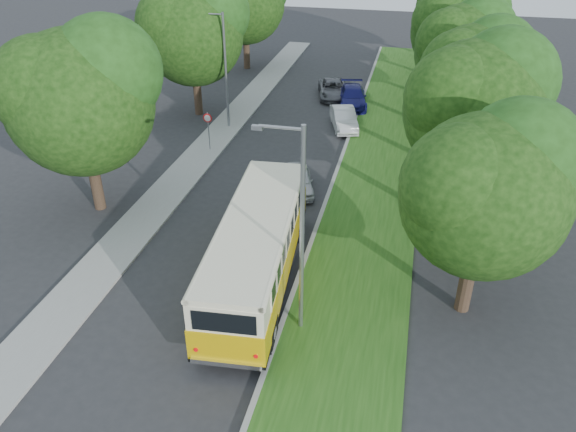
% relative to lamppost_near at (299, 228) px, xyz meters
% --- Properties ---
extents(ground, '(120.00, 120.00, 0.00)m').
position_rel_lamppost_near_xyz_m(ground, '(-4.21, 2.50, -4.37)').
color(ground, '#29292C').
rests_on(ground, ground).
extents(curb, '(0.20, 70.00, 0.15)m').
position_rel_lamppost_near_xyz_m(curb, '(-0.61, 7.50, -4.29)').
color(curb, gray).
rests_on(curb, ground).
extents(grass_verge, '(4.50, 70.00, 0.13)m').
position_rel_lamppost_near_xyz_m(grass_verge, '(1.74, 7.50, -4.30)').
color(grass_verge, '#224F15').
rests_on(grass_verge, ground).
extents(sidewalk, '(2.20, 70.00, 0.12)m').
position_rel_lamppost_near_xyz_m(sidewalk, '(-9.01, 7.50, -4.31)').
color(sidewalk, gray).
rests_on(sidewalk, ground).
extents(treeline, '(24.27, 41.91, 9.46)m').
position_rel_lamppost_near_xyz_m(treeline, '(-1.06, 20.49, 1.56)').
color(treeline, '#332319').
rests_on(treeline, ground).
extents(lamppost_near, '(1.71, 0.16, 8.00)m').
position_rel_lamppost_near_xyz_m(lamppost_near, '(0.00, 0.00, 0.00)').
color(lamppost_near, gray).
rests_on(lamppost_near, ground).
extents(lamppost_far, '(1.71, 0.16, 7.50)m').
position_rel_lamppost_near_xyz_m(lamppost_far, '(-8.91, 18.50, -0.25)').
color(lamppost_far, gray).
rests_on(lamppost_far, ground).
extents(warning_sign, '(0.56, 0.10, 2.50)m').
position_rel_lamppost_near_xyz_m(warning_sign, '(-8.71, 14.48, -2.66)').
color(warning_sign, gray).
rests_on(warning_sign, ground).
extents(vintage_bus, '(3.54, 10.77, 3.15)m').
position_rel_lamppost_near_xyz_m(vintage_bus, '(-2.18, 2.28, -2.80)').
color(vintage_bus, '#E2B207').
rests_on(vintage_bus, ground).
extents(car_silver, '(2.42, 3.86, 1.22)m').
position_rel_lamppost_near_xyz_m(car_silver, '(-2.27, 10.64, -3.76)').
color(car_silver, silver).
rests_on(car_silver, ground).
extents(car_white, '(2.54, 4.34, 1.35)m').
position_rel_lamppost_near_xyz_m(car_white, '(-1.21, 20.12, -3.69)').
color(car_white, silver).
rests_on(car_white, ground).
extents(car_blue, '(2.73, 5.00, 1.38)m').
position_rel_lamppost_near_xyz_m(car_blue, '(-1.21, 24.69, -3.68)').
color(car_blue, navy).
rests_on(car_blue, ground).
extents(car_grey, '(3.05, 4.91, 1.27)m').
position_rel_lamppost_near_xyz_m(car_grey, '(-2.95, 26.35, -3.73)').
color(car_grey, '#54565C').
rests_on(car_grey, ground).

